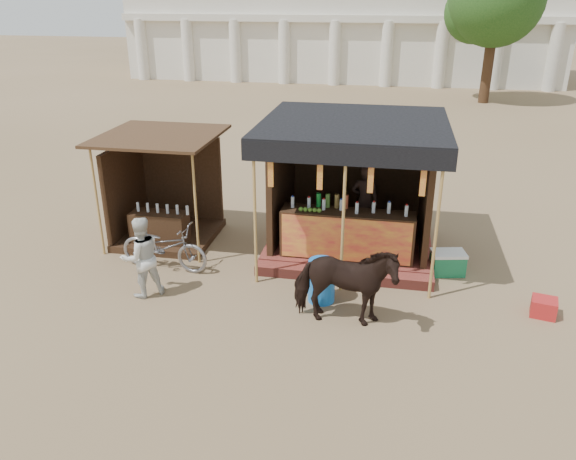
# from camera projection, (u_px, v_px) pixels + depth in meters

# --- Properties ---
(ground) EXTENTS (120.00, 120.00, 0.00)m
(ground) POSITION_uv_depth(u_px,v_px,m) (270.00, 329.00, 9.17)
(ground) COLOR #846B4C
(ground) RESTS_ON ground
(main_stall) EXTENTS (3.60, 3.61, 2.78)m
(main_stall) POSITION_uv_depth(u_px,v_px,m) (352.00, 205.00, 11.63)
(main_stall) COLOR brown
(main_stall) RESTS_ON ground
(secondary_stall) EXTENTS (2.40, 2.40, 2.38)m
(secondary_stall) POSITION_uv_depth(u_px,v_px,m) (161.00, 201.00, 12.32)
(secondary_stall) COLOR #382114
(secondary_stall) RESTS_ON ground
(cow) EXTENTS (1.71, 0.79, 1.44)m
(cow) POSITION_uv_depth(u_px,v_px,m) (344.00, 285.00, 9.06)
(cow) COLOR black
(cow) RESTS_ON ground
(motorbike) EXTENTS (1.87, 0.80, 0.95)m
(motorbike) POSITION_uv_depth(u_px,v_px,m) (164.00, 247.00, 11.01)
(motorbike) COLOR gray
(motorbike) RESTS_ON ground
(bystander) EXTENTS (0.92, 0.91, 1.50)m
(bystander) POSITION_uv_depth(u_px,v_px,m) (141.00, 257.00, 9.95)
(bystander) COLOR silver
(bystander) RESTS_ON ground
(blue_barrel) EXTENTS (0.62, 0.62, 0.78)m
(blue_barrel) POSITION_uv_depth(u_px,v_px,m) (322.00, 281.00, 9.89)
(blue_barrel) COLOR blue
(blue_barrel) RESTS_ON ground
(red_crate) EXTENTS (0.48, 0.45, 0.31)m
(red_crate) POSITION_uv_depth(u_px,v_px,m) (544.00, 307.00, 9.52)
(red_crate) COLOR #A91D1C
(red_crate) RESTS_ON ground
(cooler) EXTENTS (0.72, 0.56, 0.46)m
(cooler) POSITION_uv_depth(u_px,v_px,m) (448.00, 263.00, 10.92)
(cooler) COLOR #1A7647
(cooler) RESTS_ON ground
(background_building) EXTENTS (26.00, 7.45, 8.18)m
(background_building) POSITION_uv_depth(u_px,v_px,m) (342.00, 11.00, 35.03)
(background_building) COLOR silver
(background_building) RESTS_ON ground
(tree) EXTENTS (4.50, 4.40, 7.00)m
(tree) POSITION_uv_depth(u_px,v_px,m) (492.00, 3.00, 26.36)
(tree) COLOR #382314
(tree) RESTS_ON ground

